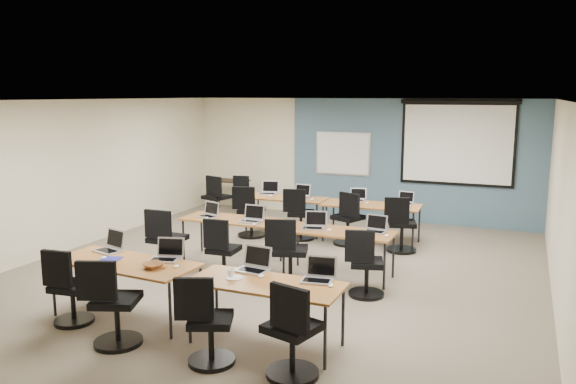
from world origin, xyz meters
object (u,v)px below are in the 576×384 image
at_px(training_table_mid_left, 232,221).
at_px(laptop_1, 167,254).
at_px(training_table_front_left, 126,265).
at_px(laptop_7, 375,228).
at_px(task_chair_2, 207,328).
at_px(laptop_8, 269,191).
at_px(projector_screen, 457,138).
at_px(utility_table, 229,184).
at_px(whiteboard, 343,154).
at_px(task_chair_10, 348,223).
at_px(training_table_front_right, 266,286).
at_px(laptop_4, 209,213).
at_px(task_chair_9, 299,218).
at_px(laptop_0, 111,246).
at_px(task_chair_0, 69,293).
at_px(task_chair_7, 365,269).
at_px(training_table_mid_right, 339,234).
at_px(task_chair_4, 166,246).
at_px(laptop_2, 254,265).
at_px(laptop_3, 319,275).
at_px(task_chair_8, 249,216).
at_px(training_table_back_left, 286,200).
at_px(task_chair_1, 112,310).
at_px(laptop_9, 301,194).
at_px(task_chair_5, 222,255).
at_px(task_chair_6, 288,258).
at_px(laptop_6, 314,224).
at_px(task_chair_11, 401,229).
at_px(spare_chair_b, 216,202).
at_px(training_table_back_right, 371,207).
at_px(laptop_10, 357,198).
at_px(laptop_11, 405,201).
at_px(spare_chair_a, 245,199).

bearing_deg(training_table_mid_left, laptop_1, -81.78).
relative_size(training_table_front_left, laptop_7, 5.75).
bearing_deg(task_chair_2, laptop_8, 86.27).
height_order(projector_screen, utility_table, projector_screen).
distance_m(whiteboard, task_chair_10, 2.72).
bearing_deg(laptop_1, training_table_front_right, -27.20).
bearing_deg(task_chair_10, laptop_4, -115.85).
height_order(training_table_front_left, task_chair_9, task_chair_9).
relative_size(laptop_0, task_chair_0, 0.37).
distance_m(training_table_front_right, task_chair_7, 2.02).
xyz_separation_m(training_table_mid_right, task_chair_4, (-2.57, -0.86, -0.25)).
relative_size(projector_screen, task_chair_0, 2.48).
distance_m(laptop_2, laptop_3, 0.83).
height_order(training_table_front_left, task_chair_8, task_chair_8).
xyz_separation_m(whiteboard, laptop_1, (-0.26, -6.50, -0.65)).
distance_m(training_table_mid_right, task_chair_2, 3.30).
height_order(laptop_8, utility_table, laptop_8).
bearing_deg(training_table_back_left, task_chair_7, -51.48).
relative_size(training_table_front_left, laptop_0, 5.22).
bearing_deg(laptop_2, training_table_back_left, 114.21).
xyz_separation_m(task_chair_1, utility_table, (-2.41, 7.05, 0.23)).
bearing_deg(laptop_9, training_table_front_right, -69.39).
bearing_deg(training_table_front_left, utility_table, 111.49).
distance_m(task_chair_5, task_chair_6, 1.03).
distance_m(task_chair_2, task_chair_4, 3.27).
xyz_separation_m(task_chair_1, task_chair_9, (0.17, 5.17, -0.00)).
relative_size(training_table_front_left, utility_table, 2.06).
xyz_separation_m(laptop_2, laptop_6, (-0.08, 2.26, -0.00)).
height_order(laptop_3, task_chair_11, task_chair_11).
relative_size(laptop_2, spare_chair_b, 0.35).
height_order(training_table_back_right, laptop_6, laptop_6).
bearing_deg(laptop_10, laptop_1, -120.65).
distance_m(task_chair_0, laptop_11, 6.33).
height_order(laptop_0, task_chair_4, task_chair_4).
bearing_deg(laptop_7, task_chair_5, -148.16).
relative_size(laptop_6, utility_table, 0.37).
bearing_deg(laptop_4, task_chair_11, 44.42).
bearing_deg(task_chair_2, task_chair_6, 71.40).
distance_m(task_chair_1, spare_chair_a, 6.94).
bearing_deg(laptop_9, laptop_10, 6.86).
height_order(laptop_1, laptop_2, laptop_2).
relative_size(task_chair_4, task_chair_11, 1.03).
distance_m(training_table_back_left, laptop_0, 4.57).
bearing_deg(laptop_6, laptop_9, 99.80).
bearing_deg(whiteboard, laptop_7, -66.02).
bearing_deg(whiteboard, laptop_0, -100.47).
xyz_separation_m(training_table_back_left, task_chair_5, (0.28, -3.13, -0.28)).
bearing_deg(task_chair_2, training_table_front_right, 39.83).
xyz_separation_m(task_chair_6, spare_chair_b, (-3.16, 3.35, -0.00)).
bearing_deg(laptop_11, training_table_back_right, -143.78).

